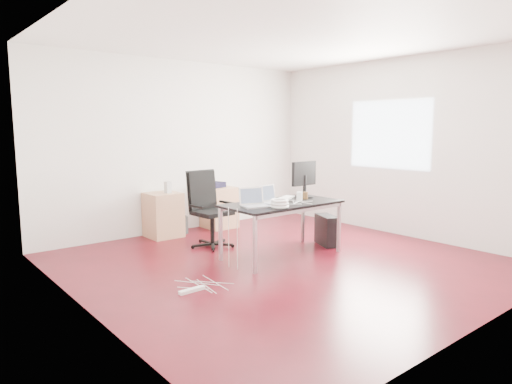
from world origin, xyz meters
TOP-DOWN VIEW (x-y plane):
  - room_shell at (0.04, 0.00)m, footprint 5.00×5.00m
  - desk at (0.18, 0.22)m, footprint 1.60×0.80m
  - office_chair at (-0.27, 1.31)m, footprint 0.51×0.53m
  - filing_cabinet_left at (-0.51, 2.23)m, footprint 0.50×0.50m
  - filing_cabinet_right at (0.56, 2.23)m, footprint 0.50×0.50m
  - pc_tower at (1.09, 0.24)m, footprint 0.36×0.49m
  - wastebasket at (-0.19, 2.25)m, footprint 0.31×0.31m
  - power_strip at (-1.47, -0.18)m, footprint 0.30×0.07m
  - laptop_left at (-0.30, 0.22)m, footprint 0.39×0.33m
  - laptop_right at (0.03, 0.28)m, footprint 0.35×0.29m
  - monitor at (0.73, 0.36)m, footprint 0.45×0.26m
  - keyboard at (0.40, 0.41)m, footprint 0.46×0.30m
  - cup_white at (0.46, 0.18)m, footprint 0.10×0.10m
  - cup_brown at (0.62, 0.23)m, footprint 0.08×0.08m
  - cable_coil at (-0.12, -0.05)m, footprint 0.24×0.24m
  - power_adapter at (0.01, -0.02)m, footprint 0.08×0.08m
  - speaker at (-0.45, 2.17)m, footprint 0.10×0.09m
  - navy_garment at (0.50, 2.25)m, footprint 0.35×0.31m

SIDE VIEW (x-z plane):
  - power_strip at x=-1.47m, z-range 0.00..0.04m
  - wastebasket at x=-0.19m, z-range 0.00..0.28m
  - pc_tower at x=1.09m, z-range 0.00..0.44m
  - filing_cabinet_left at x=-0.51m, z-range 0.00..0.70m
  - filing_cabinet_right at x=0.56m, z-range 0.00..0.70m
  - office_chair at x=-0.27m, z-range 0.06..1.15m
  - desk at x=0.18m, z-range 0.31..1.04m
  - keyboard at x=0.40m, z-range 0.73..0.75m
  - power_adapter at x=0.01m, z-range 0.73..0.76m
  - navy_garment at x=0.50m, z-range 0.70..0.79m
  - cup_brown at x=0.62m, z-range 0.73..0.83m
  - cable_coil at x=-0.12m, z-range 0.73..0.84m
  - laptop_left at x=-0.30m, z-range 0.67..0.90m
  - laptop_right at x=0.03m, z-range 0.67..0.90m
  - speaker at x=-0.45m, z-range 0.70..0.88m
  - cup_white at x=0.46m, z-range 0.73..0.85m
  - monitor at x=0.73m, z-range 0.76..1.27m
  - room_shell at x=0.04m, z-range -1.10..3.90m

